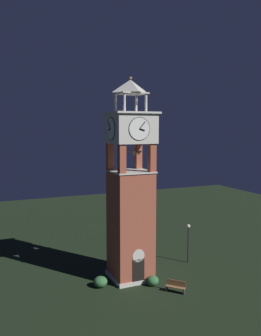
% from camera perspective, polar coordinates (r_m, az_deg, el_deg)
% --- Properties ---
extents(ground, '(80.00, 80.00, 0.00)m').
position_cam_1_polar(ground, '(33.67, 0.00, -16.80)').
color(ground, black).
extents(clock_tower, '(3.89, 3.89, 17.46)m').
position_cam_1_polar(clock_tower, '(31.53, 0.00, -4.58)').
color(clock_tower, '#9E4C38').
rests_on(clock_tower, ground).
extents(park_bench, '(1.40, 1.48, 0.95)m').
position_cam_1_polar(park_bench, '(31.07, 7.10, -17.93)').
color(park_bench, brown).
rests_on(park_bench, ground).
extents(lamp_post, '(0.36, 0.36, 3.85)m').
position_cam_1_polar(lamp_post, '(36.62, 9.05, -10.50)').
color(lamp_post, black).
rests_on(lamp_post, ground).
extents(trash_bin, '(0.52, 0.52, 0.80)m').
position_cam_1_polar(trash_bin, '(37.54, 3.09, -13.65)').
color(trash_bin, '#4C4C51').
rests_on(trash_bin, ground).
extents(shrub_near_entry, '(1.03, 1.03, 0.84)m').
position_cam_1_polar(shrub_near_entry, '(32.08, 3.49, -17.21)').
color(shrub_near_entry, '#336638').
rests_on(shrub_near_entry, ground).
extents(shrub_left_of_tower, '(1.16, 1.16, 0.90)m').
position_cam_1_polar(shrub_left_of_tower, '(31.83, -4.74, -17.35)').
color(shrub_left_of_tower, '#336638').
rests_on(shrub_left_of_tower, ground).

